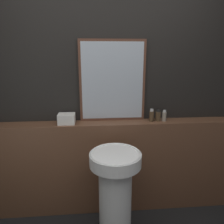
% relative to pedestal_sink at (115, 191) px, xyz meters
% --- Properties ---
extents(wall_back, '(8.00, 0.06, 2.50)m').
position_rel_pedestal_sink_xyz_m(wall_back, '(-0.00, 0.58, 0.75)').
color(wall_back, black).
rests_on(wall_back, ground_plane).
extents(vanity_counter, '(2.61, 0.21, 1.00)m').
position_rel_pedestal_sink_xyz_m(vanity_counter, '(-0.00, 0.45, -0.00)').
color(vanity_counter, brown).
rests_on(vanity_counter, ground_plane).
extents(pedestal_sink, '(0.44, 0.44, 0.87)m').
position_rel_pedestal_sink_xyz_m(pedestal_sink, '(0.00, 0.00, 0.00)').
color(pedestal_sink, white).
rests_on(pedestal_sink, ground_plane).
extents(mirror, '(0.67, 0.03, 0.82)m').
position_rel_pedestal_sink_xyz_m(mirror, '(0.02, 0.53, 0.90)').
color(mirror, '#563323').
rests_on(mirror, vanity_counter).
extents(towel_stack, '(0.17, 0.14, 0.10)m').
position_rel_pedestal_sink_xyz_m(towel_stack, '(-0.45, 0.45, 0.54)').
color(towel_stack, silver).
rests_on(towel_stack, vanity_counter).
extents(shampoo_bottle, '(0.05, 0.05, 0.13)m').
position_rel_pedestal_sink_xyz_m(shampoo_bottle, '(0.42, 0.45, 0.55)').
color(shampoo_bottle, '#4C3823').
rests_on(shampoo_bottle, vanity_counter).
extents(conditioner_bottle, '(0.05, 0.05, 0.12)m').
position_rel_pedestal_sink_xyz_m(conditioner_bottle, '(0.49, 0.45, 0.55)').
color(conditioner_bottle, '#4C3823').
rests_on(conditioner_bottle, vanity_counter).
extents(lotion_bottle, '(0.04, 0.04, 0.12)m').
position_rel_pedestal_sink_xyz_m(lotion_bottle, '(0.55, 0.45, 0.55)').
color(lotion_bottle, gray).
rests_on(lotion_bottle, vanity_counter).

